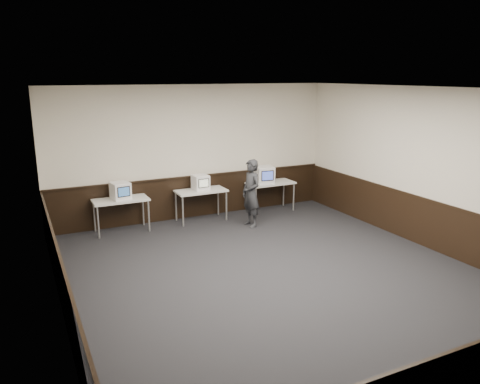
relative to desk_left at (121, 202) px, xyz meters
name	(u,v)px	position (x,y,z in m)	size (l,w,h in m)	color
floor	(277,276)	(1.90, -3.60, -0.68)	(8.00, 8.00, 0.00)	black
ceiling	(281,89)	(1.90, -3.60, 2.52)	(8.00, 8.00, 0.00)	white
back_wall	(194,152)	(1.90, 0.40, 0.92)	(7.00, 7.00, 0.00)	silver
left_wall	(54,214)	(-1.60, -3.60, 0.92)	(8.00, 8.00, 0.00)	silver
right_wall	(431,169)	(5.40, -3.60, 0.92)	(8.00, 8.00, 0.00)	silver
wainscot_back	(196,197)	(1.90, 0.38, -0.18)	(6.98, 0.04, 1.00)	black
wainscot_left	(63,289)	(-1.58, -3.60, -0.18)	(0.04, 7.98, 1.00)	black
wainscot_right	(425,222)	(5.38, -3.60, -0.18)	(0.04, 7.98, 1.00)	black
wainscot_rail	(195,176)	(1.90, 0.36, 0.34)	(6.98, 0.06, 0.04)	black
desk_left	(121,202)	(0.00, 0.00, 0.00)	(1.20, 0.60, 0.75)	silver
desk_center	(201,193)	(1.90, 0.00, 0.00)	(1.20, 0.60, 0.75)	silver
desk_right	(270,185)	(3.80, 0.00, 0.00)	(1.20, 0.60, 0.75)	silver
emac_left	(120,191)	(0.01, 0.00, 0.26)	(0.44, 0.45, 0.38)	white
emac_center	(201,182)	(1.91, 0.04, 0.25)	(0.37, 0.40, 0.36)	white
emac_right	(264,175)	(3.61, -0.02, 0.29)	(0.49, 0.51, 0.43)	white
person	(251,193)	(2.78, -0.90, 0.10)	(0.57, 0.37, 1.56)	#27282C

